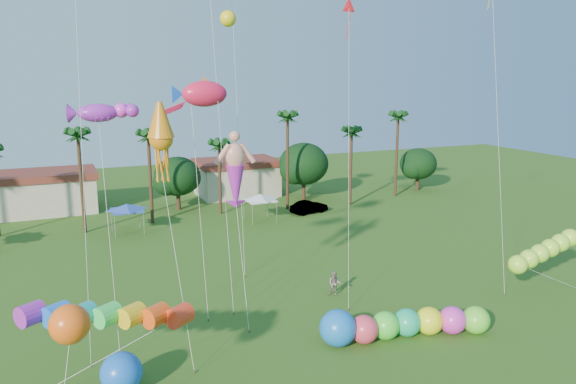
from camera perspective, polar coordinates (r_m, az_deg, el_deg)
name	(u,v)px	position (r m, az deg, el deg)	size (l,w,h in m)	color
tree_line	(201,174)	(67.04, -8.85, 1.82)	(69.46, 8.91, 11.00)	#3A2819
buildings_row	(136,188)	(71.97, -15.15, 0.39)	(35.00, 7.00, 4.00)	beige
tent_row	(128,208)	(58.19, -15.99, -1.59)	(31.00, 4.00, 0.60)	white
car_b	(309,207)	(65.11, 2.16, -1.53)	(1.57, 4.50, 1.48)	#4C4C54
spectator_b	(334,284)	(41.45, 4.74, -9.26)	(0.91, 0.71, 1.88)	gray
caterpillar_inflatable	(399,324)	(35.76, 11.21, -13.05)	(10.86, 4.19, 2.22)	#ED3E58
blue_ball	(121,373)	(31.00, -16.57, -17.19)	(2.13, 2.13, 2.13)	blue
rainbow_tube	(139,323)	(29.95, -14.89, -12.71)	(9.41, 4.28, 4.18)	#F7391B
green_worm	(518,265)	(42.97, 22.32, -6.84)	(9.80, 4.15, 3.54)	#AEFC38
orange_ball_kite	(70,324)	(24.39, -21.31, -12.42)	(2.08, 1.96, 6.99)	#FF5E14
merman_kite	(235,175)	(36.47, -5.37, 1.74)	(2.28, 4.26, 11.89)	tan
fish_kite	(205,94)	(39.19, -8.46, 9.83)	(4.92, 5.72, 15.53)	#F01A46
squid_kite	(161,139)	(32.54, -12.77, 5.27)	(1.56, 5.19, 14.47)	orange
lobster_kite	(98,113)	(33.53, -18.73, 7.62)	(4.32, 4.76, 14.49)	purple
delta_kite_red	(349,11)	(40.86, 6.22, 17.78)	(2.63, 4.52, 21.07)	#FF1C23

